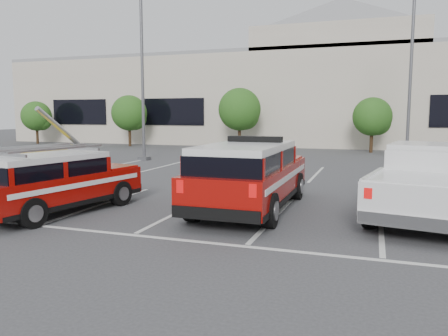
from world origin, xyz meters
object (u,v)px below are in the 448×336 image
at_px(tree_left, 130,114).
at_px(tree_mid_right, 374,118).
at_px(fire_chief_suv, 250,180).
at_px(utility_rig, 50,162).
at_px(light_pole_left, 142,73).
at_px(white_pickup, 425,188).
at_px(light_pole_mid, 411,71).
at_px(tree_mid_left, 241,111).
at_px(ladder_suv, 56,186).
at_px(tree_far_left, 38,117).
at_px(convention_building, 321,94).

relative_size(tree_left, tree_mid_right, 1.11).
distance_m(fire_chief_suv, utility_rig, 11.03).
bearing_deg(fire_chief_suv, light_pole_left, 131.00).
bearing_deg(white_pickup, light_pole_mid, 98.78).
distance_m(tree_mid_right, white_pickup, 20.69).
distance_m(light_pole_left, white_pickup, 18.48).
relative_size(tree_mid_left, tree_mid_right, 1.21).
bearing_deg(ladder_suv, tree_left, 127.12).
height_order(tree_far_left, ladder_suv, tree_far_left).
height_order(light_pole_left, light_pole_mid, same).
relative_size(tree_mid_left, fire_chief_suv, 0.81).
relative_size(light_pole_left, fire_chief_suv, 1.70).
relative_size(light_pole_mid, white_pickup, 1.54).
distance_m(light_pole_left, utility_rig, 8.85).
height_order(convention_building, white_pickup, convention_building).
bearing_deg(ladder_suv, white_pickup, 27.78).
bearing_deg(white_pickup, fire_chief_suv, -159.02).
distance_m(tree_left, utility_rig, 18.85).
relative_size(convention_building, ladder_suv, 11.85).
height_order(tree_mid_right, light_pole_left, light_pole_left).
bearing_deg(tree_mid_left, tree_left, -180.00).
xyz_separation_m(tree_left, tree_mid_left, (10.00, 0.00, 0.27)).
xyz_separation_m(tree_left, light_pole_mid, (21.91, -6.05, 2.41)).
height_order(tree_mid_right, fire_chief_suv, tree_mid_right).
bearing_deg(ladder_suv, tree_far_left, 143.37).
relative_size(convention_building, tree_mid_left, 12.38).
xyz_separation_m(convention_building, tree_mid_right, (4.91, -9.82, -2.22)).
distance_m(tree_mid_left, utility_rig, 18.14).
relative_size(tree_mid_right, fire_chief_suv, 0.66).
relative_size(tree_mid_left, light_pole_mid, 0.47).
height_order(tree_left, utility_rig, tree_left).
height_order(light_pole_left, white_pickup, light_pole_left).
bearing_deg(fire_chief_suv, light_pole_mid, 71.60).
distance_m(light_pole_mid, fire_chief_suv, 16.80).
distance_m(convention_building, light_pole_left, 21.49).
xyz_separation_m(tree_mid_right, utility_rig, (-13.62, -17.61, -1.88)).
relative_size(tree_mid_right, utility_rig, 1.06).
height_order(tree_left, fire_chief_suv, tree_left).
bearing_deg(ladder_suv, convention_building, 94.91).
bearing_deg(convention_building, tree_left, -146.95).
relative_size(fire_chief_suv, utility_rig, 1.60).
distance_m(tree_far_left, tree_mid_right, 30.00).
xyz_separation_m(light_pole_mid, fire_chief_suv, (-5.18, -15.38, -4.32)).
relative_size(tree_left, white_pickup, 0.66).
relative_size(convention_building, white_pickup, 9.03).
relative_size(tree_mid_right, light_pole_mid, 0.39).
distance_m(tree_left, light_pole_mid, 22.86).
height_order(tree_far_left, tree_left, tree_left).
bearing_deg(convention_building, tree_far_left, -158.63).
relative_size(light_pole_mid, ladder_suv, 2.02).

